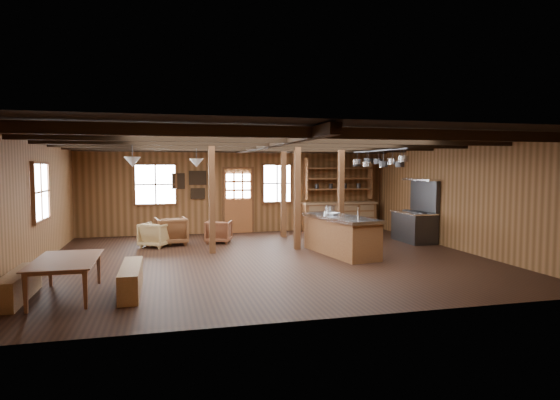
{
  "coord_description": "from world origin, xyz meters",
  "views": [
    {
      "loc": [
        -2.35,
        -10.6,
        2.13
      ],
      "look_at": [
        0.4,
        0.45,
        1.34
      ],
      "focal_mm": 30.0,
      "sensor_mm": 36.0,
      "label": 1
    }
  ],
  "objects_px": {
    "armchair_b": "(219,232)",
    "armchair_c": "(156,235)",
    "dining_table": "(69,278)",
    "armchair_a": "(171,231)",
    "kitchen_island": "(340,235)",
    "commercial_range": "(416,221)"
  },
  "relations": [
    {
      "from": "armchair_b",
      "to": "armchair_c",
      "type": "height_order",
      "value": "armchair_c"
    },
    {
      "from": "dining_table",
      "to": "armchair_a",
      "type": "bearing_deg",
      "value": -19.77
    },
    {
      "from": "armchair_c",
      "to": "kitchen_island",
      "type": "bearing_deg",
      "value": -176.71
    },
    {
      "from": "dining_table",
      "to": "armchair_a",
      "type": "xyz_separation_m",
      "value": [
        1.73,
        4.92,
        0.07
      ]
    },
    {
      "from": "commercial_range",
      "to": "armchair_c",
      "type": "height_order",
      "value": "commercial_range"
    },
    {
      "from": "armchair_b",
      "to": "armchair_c",
      "type": "distance_m",
      "value": 1.74
    },
    {
      "from": "kitchen_island",
      "to": "armchair_c",
      "type": "bearing_deg",
      "value": 144.68
    },
    {
      "from": "dining_table",
      "to": "armchair_c",
      "type": "distance_m",
      "value": 4.84
    },
    {
      "from": "armchair_a",
      "to": "armchair_c",
      "type": "height_order",
      "value": "armchair_a"
    },
    {
      "from": "commercial_range",
      "to": "dining_table",
      "type": "bearing_deg",
      "value": -156.16
    },
    {
      "from": "armchair_b",
      "to": "kitchen_island",
      "type": "bearing_deg",
      "value": 155.4
    },
    {
      "from": "dining_table",
      "to": "armchair_a",
      "type": "distance_m",
      "value": 5.21
    },
    {
      "from": "dining_table",
      "to": "armchair_b",
      "type": "distance_m",
      "value": 5.78
    },
    {
      "from": "armchair_a",
      "to": "armchair_b",
      "type": "bearing_deg",
      "value": 172.52
    },
    {
      "from": "commercial_range",
      "to": "dining_table",
      "type": "distance_m",
      "value": 9.35
    },
    {
      "from": "kitchen_island",
      "to": "armchair_a",
      "type": "height_order",
      "value": "kitchen_island"
    },
    {
      "from": "commercial_range",
      "to": "armchair_c",
      "type": "relative_size",
      "value": 2.5
    },
    {
      "from": "armchair_c",
      "to": "dining_table",
      "type": "bearing_deg",
      "value": 103.79
    },
    {
      "from": "dining_table",
      "to": "armchair_c",
      "type": "bearing_deg",
      "value": -16.23
    },
    {
      "from": "kitchen_island",
      "to": "armchair_a",
      "type": "bearing_deg",
      "value": 139.59
    },
    {
      "from": "kitchen_island",
      "to": "armchair_b",
      "type": "xyz_separation_m",
      "value": [
        -2.71,
        2.45,
        -0.16
      ]
    },
    {
      "from": "kitchen_island",
      "to": "dining_table",
      "type": "bearing_deg",
      "value": -165.74
    }
  ]
}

